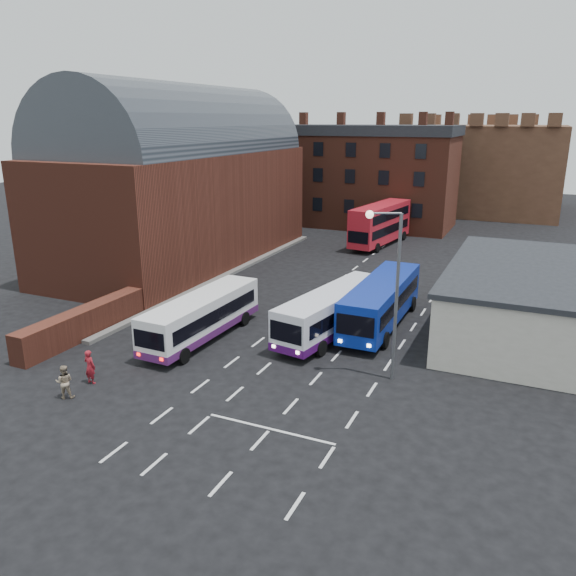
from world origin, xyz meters
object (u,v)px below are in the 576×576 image
at_px(bus_blue, 381,300).
at_px(bus_white_inbound, 333,309).
at_px(street_lamp, 391,281).
at_px(pedestrian_red, 90,367).
at_px(bus_red_double, 380,224).
at_px(pedestrian_beige, 64,382).
at_px(bus_white_outbound, 202,314).

bearing_deg(bus_blue, bus_white_inbound, 48.94).
distance_m(street_lamp, pedestrian_red, 15.74).
relative_size(bus_red_double, pedestrian_red, 6.13).
distance_m(bus_blue, pedestrian_beige, 19.42).
height_order(street_lamp, pedestrian_beige, street_lamp).
relative_size(bus_white_outbound, bus_red_double, 0.90).
relative_size(pedestrian_red, pedestrian_beige, 1.07).
bearing_deg(street_lamp, pedestrian_red, -154.04).
xyz_separation_m(bus_red_double, street_lamp, (8.91, -31.21, 2.99)).
bearing_deg(bus_red_double, pedestrian_red, 90.91).
relative_size(bus_blue, pedestrian_beige, 6.54).
bearing_deg(pedestrian_beige, street_lamp, -179.47).
height_order(bus_blue, pedestrian_red, bus_blue).
xyz_separation_m(bus_white_inbound, bus_red_double, (-4.21, 26.43, 0.64)).
xyz_separation_m(bus_blue, bus_red_double, (-6.56, 23.74, 0.53)).
bearing_deg(bus_white_outbound, street_lamp, -2.67).
xyz_separation_m(bus_white_outbound, pedestrian_red, (-1.93, -7.48, -0.69)).
height_order(bus_red_double, street_lamp, street_lamp).
bearing_deg(pedestrian_beige, bus_blue, -156.42).
height_order(bus_white_inbound, pedestrian_red, bus_white_inbound).
xyz_separation_m(bus_white_outbound, bus_red_double, (2.75, 30.35, 0.70)).
xyz_separation_m(bus_white_inbound, pedestrian_beige, (-8.88, -13.12, -0.81)).
xyz_separation_m(bus_white_outbound, bus_white_inbound, (6.96, 3.92, 0.06)).
relative_size(bus_white_outbound, bus_blue, 0.91).
bearing_deg(pedestrian_red, bus_white_inbound, -123.47).
height_order(bus_white_outbound, pedestrian_beige, bus_white_outbound).
distance_m(bus_white_inbound, bus_blue, 3.58).
bearing_deg(bus_white_outbound, bus_blue, 36.90).
height_order(bus_white_inbound, pedestrian_beige, bus_white_inbound).
bearing_deg(bus_white_inbound, bus_red_double, -71.06).
bearing_deg(bus_blue, pedestrian_beige, 54.78).
relative_size(bus_red_double, pedestrian_beige, 6.56).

